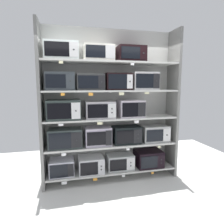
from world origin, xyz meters
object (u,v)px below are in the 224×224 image
at_px(microwave_13, 118,82).
at_px(microwave_17, 131,54).
at_px(microwave_2, 120,161).
at_px(microwave_3, 148,158).
at_px(microwave_15, 61,51).
at_px(microwave_10, 130,108).
at_px(microwave_14, 143,81).
at_px(microwave_11, 60,81).
at_px(microwave_7, 154,133).
at_px(microwave_4, 65,138).
at_px(microwave_8, 64,110).
at_px(microwave_5, 98,136).
at_px(microwave_12, 90,82).
at_px(microwave_9, 100,110).
at_px(microwave_0, 62,167).
at_px(microwave_16, 98,53).
at_px(microwave_1, 91,164).
at_px(microwave_6, 126,135).

bearing_deg(microwave_13, microwave_17, 0.09).
height_order(microwave_2, microwave_3, microwave_3).
bearing_deg(microwave_15, microwave_10, -0.00).
bearing_deg(microwave_14, microwave_11, 179.99).
distance_m(microwave_7, microwave_17, 1.56).
distance_m(microwave_4, microwave_8, 0.50).
height_order(microwave_5, microwave_12, microwave_12).
distance_m(microwave_9, microwave_10, 0.57).
distance_m(microwave_2, microwave_15, 2.24).
bearing_deg(microwave_0, microwave_10, 0.01).
bearing_deg(microwave_2, microwave_8, -180.00).
distance_m(microwave_4, microwave_11, 0.98).
xyz_separation_m(microwave_10, microwave_16, (-0.59, 0.00, 0.97)).
height_order(microwave_5, microwave_15, microwave_15).
xyz_separation_m(microwave_13, microwave_14, (0.49, 0.00, 0.01)).
bearing_deg(microwave_0, microwave_16, 0.03).
height_order(microwave_1, microwave_12, microwave_12).
height_order(microwave_12, microwave_17, microwave_17).
bearing_deg(microwave_17, microwave_3, -0.01).
xyz_separation_m(microwave_2, microwave_9, (-0.38, -0.00, 1.01)).
relative_size(microwave_5, microwave_14, 0.99).
xyz_separation_m(microwave_3, microwave_8, (-1.59, -0.00, 1.01)).
bearing_deg(microwave_15, microwave_1, -0.03).
distance_m(microwave_0, microwave_10, 1.62).
height_order(microwave_10, microwave_13, microwave_13).
distance_m(microwave_4, microwave_14, 1.75).
distance_m(microwave_7, microwave_10, 0.71).
bearing_deg(microwave_15, microwave_4, -0.84).
height_order(microwave_8, microwave_16, microwave_16).
bearing_deg(microwave_16, microwave_15, -179.99).
bearing_deg(microwave_5, microwave_9, -0.38).
distance_m(microwave_1, microwave_2, 0.55).
distance_m(microwave_8, microwave_13, 1.07).
bearing_deg(microwave_3, microwave_7, 0.03).
height_order(microwave_0, microwave_10, microwave_10).
bearing_deg(microwave_4, microwave_14, 0.01).
height_order(microwave_6, microwave_11, microwave_11).
relative_size(microwave_14, microwave_17, 0.96).
bearing_deg(microwave_17, microwave_6, -179.95).
bearing_deg(microwave_9, microwave_17, 0.02).
height_order(microwave_8, microwave_12, microwave_12).
distance_m(microwave_1, microwave_16, 1.99).
distance_m(microwave_7, microwave_12, 1.58).
relative_size(microwave_16, microwave_17, 1.04).
xyz_separation_m(microwave_5, microwave_17, (0.62, -0.00, 1.46)).
bearing_deg(microwave_7, microwave_4, -179.99).
distance_m(microwave_6, microwave_16, 1.56).
height_order(microwave_4, microwave_12, microwave_12).
xyz_separation_m(microwave_4, microwave_10, (1.19, 0.00, 0.49)).
bearing_deg(microwave_3, microwave_17, 179.99).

